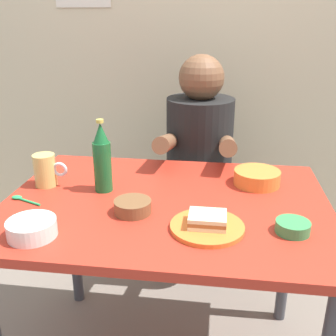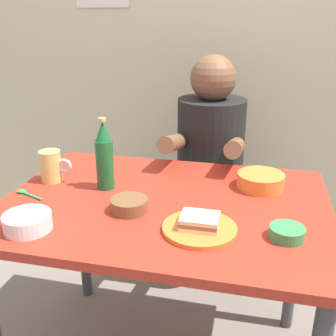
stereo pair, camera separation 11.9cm
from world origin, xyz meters
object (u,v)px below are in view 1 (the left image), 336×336
at_px(dining_table, 166,225).
at_px(sandwich, 207,219).
at_px(person_seated, 199,141).
at_px(beer_bottle, 102,159).
at_px(beer_mug, 46,170).
at_px(stool, 197,217).
at_px(dip_bowl_green, 293,226).
at_px(plate_orange, 207,227).

xyz_separation_m(dining_table, sandwich, (0.15, -0.17, 0.13)).
height_order(person_seated, beer_bottle, person_seated).
bearing_deg(beer_mug, stool, 46.58).
xyz_separation_m(stool, person_seated, (0.00, -0.01, 0.42)).
bearing_deg(stool, sandwich, -84.88).
distance_m(dining_table, sandwich, 0.26).
height_order(dining_table, beer_bottle, beer_bottle).
bearing_deg(person_seated, beer_mug, -134.00).
bearing_deg(beer_mug, beer_bottle, -3.41).
height_order(beer_bottle, dip_bowl_green, beer_bottle).
relative_size(person_seated, plate_orange, 3.27).
distance_m(plate_orange, sandwich, 0.02).
bearing_deg(stool, dining_table, -96.79).
xyz_separation_m(sandwich, beer_bottle, (-0.38, 0.23, 0.09)).
height_order(dining_table, beer_mug, beer_mug).
xyz_separation_m(dining_table, beer_bottle, (-0.23, 0.06, 0.21)).
distance_m(dining_table, plate_orange, 0.25).
relative_size(dining_table, plate_orange, 5.00).
height_order(dining_table, person_seated, person_seated).
bearing_deg(dip_bowl_green, beer_mug, 164.90).
relative_size(dining_table, sandwich, 10.00).
distance_m(person_seated, sandwich, 0.80).
bearing_deg(beer_mug, dip_bowl_green, -15.10).
distance_m(person_seated, beer_mug, 0.76).
distance_m(beer_mug, dip_bowl_green, 0.88).
bearing_deg(person_seated, beer_bottle, -118.79).
distance_m(dining_table, stool, 0.70).
bearing_deg(dip_bowl_green, person_seated, 112.24).
relative_size(beer_mug, dip_bowl_green, 1.26).
height_order(person_seated, beer_mug, person_seated).
relative_size(stool, sandwich, 4.09).
xyz_separation_m(plate_orange, beer_mug, (-0.60, 0.24, 0.05)).
bearing_deg(sandwich, dining_table, 130.15).
bearing_deg(dining_table, stool, 83.21).
xyz_separation_m(person_seated, beer_bottle, (-0.31, -0.56, 0.09)).
height_order(dining_table, dip_bowl_green, dip_bowl_green).
height_order(plate_orange, beer_bottle, beer_bottle).
xyz_separation_m(person_seated, beer_mug, (-0.53, -0.55, 0.03)).
bearing_deg(beer_mug, person_seated, 46.00).
xyz_separation_m(beer_mug, beer_bottle, (0.22, -0.01, 0.06)).
bearing_deg(beer_mug, plate_orange, -22.02).
bearing_deg(stool, person_seated, -90.00).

